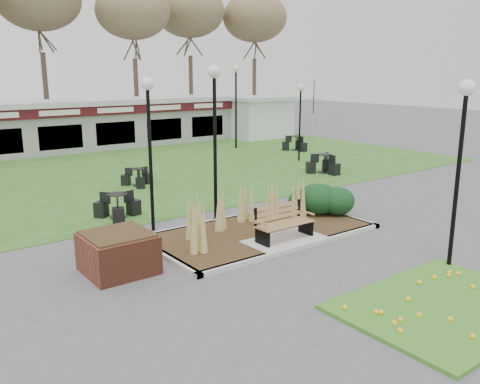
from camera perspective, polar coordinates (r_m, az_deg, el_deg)
ground at (r=13.76m, az=5.45°, el=-5.96°), size 100.00×100.00×0.00m
lawn at (r=23.71m, az=-14.43°, el=1.98°), size 34.00×16.00×0.02m
flower_bed at (r=11.04m, az=22.05°, el=-11.58°), size 4.20×3.00×0.16m
planting_bed at (r=15.42m, az=5.62°, el=-2.38°), size 6.75×3.40×1.27m
park_bench at (r=13.75m, az=4.80°, el=-3.37°), size 1.70×0.66×0.93m
brick_planter at (r=12.13m, az=-13.53°, el=-6.60°), size 1.50×1.50×0.95m
food_pavilion at (r=30.94m, az=-20.36°, el=6.92°), size 24.60×3.40×2.90m
service_hut at (r=35.57m, az=2.09°, el=8.45°), size 4.40×3.40×2.83m
tree_backdrop at (r=38.75m, az=-24.89°, el=17.92°), size 47.24×5.24×10.36m
lamp_post_near_left at (r=14.50m, az=-10.20°, el=7.89°), size 0.36×0.36×4.40m
lamp_post_near_right at (r=12.45m, az=23.68°, el=6.03°), size 0.36×0.36×4.38m
lamp_post_mid_left at (r=15.43m, az=-2.87°, el=9.31°), size 0.39×0.39×4.73m
lamp_post_mid_right at (r=26.19m, az=6.79°, el=9.63°), size 0.32×0.32×3.90m
lamp_post_far_right at (r=30.36m, az=-0.46°, el=11.56°), size 0.40×0.40×4.86m
bistro_set_a at (r=16.44m, az=-13.56°, el=-1.99°), size 1.40×1.49×0.80m
bistro_set_b at (r=20.94m, az=-11.39°, el=1.33°), size 1.27×1.28×0.70m
bistro_set_c at (r=23.43m, az=9.43°, el=2.83°), size 1.61×1.41×0.86m
bistro_set_d at (r=29.96m, az=6.29°, el=5.22°), size 1.57×1.39×0.83m
patio_umbrella at (r=35.05m, az=8.22°, el=8.80°), size 2.36×2.40×2.81m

